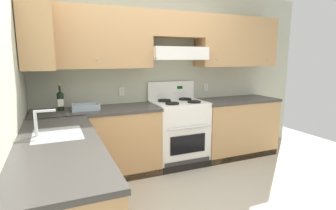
% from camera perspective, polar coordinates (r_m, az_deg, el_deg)
% --- Properties ---
extents(wall_back, '(4.68, 0.57, 2.55)m').
position_cam_1_polar(wall_back, '(4.05, 0.82, 9.00)').
color(wall_back, '#B7BAA3').
rests_on(wall_back, ground_plane).
extents(wall_left, '(0.47, 4.00, 2.55)m').
position_cam_1_polar(wall_left, '(2.43, -31.41, 3.46)').
color(wall_left, '#B7BAA3').
rests_on(wall_left, ground_plane).
extents(counter_back_run, '(3.60, 0.65, 0.91)m').
position_cam_1_polar(counter_back_run, '(3.88, -0.05, -6.48)').
color(counter_back_run, tan).
rests_on(counter_back_run, ground_plane).
extents(counter_left_run, '(0.63, 1.91, 1.13)m').
position_cam_1_polar(counter_left_run, '(2.43, -21.62, -17.47)').
color(counter_left_run, tan).
rests_on(counter_left_run, ground_plane).
extents(stove, '(0.76, 0.62, 1.20)m').
position_cam_1_polar(stove, '(3.95, 2.31, -5.76)').
color(stove, white).
rests_on(stove, ground_plane).
extents(wine_bottle, '(0.08, 0.08, 0.33)m').
position_cam_1_polar(wine_bottle, '(3.55, -22.02, 1.00)').
color(wine_bottle, black).
rests_on(wine_bottle, counter_back_run).
extents(bowl, '(0.33, 0.22, 0.07)m').
position_cam_1_polar(bowl, '(3.50, -17.22, -0.59)').
color(bowl, '#9EADB7').
rests_on(bowl, counter_back_run).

